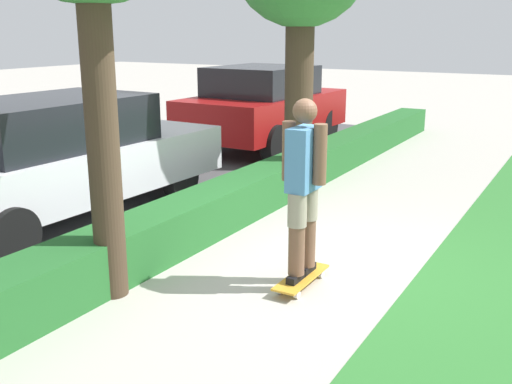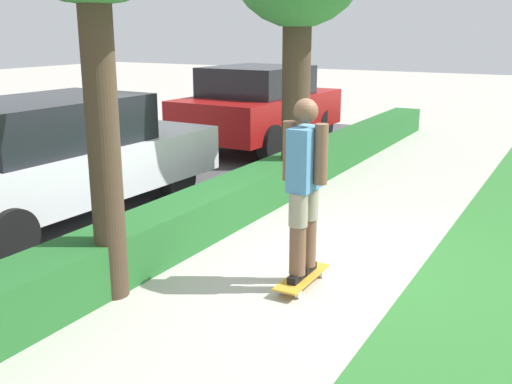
{
  "view_description": "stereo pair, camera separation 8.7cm",
  "coord_description": "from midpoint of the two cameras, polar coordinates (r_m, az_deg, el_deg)",
  "views": [
    {
      "loc": [
        -5.42,
        -2.4,
        2.43
      ],
      "look_at": [
        -0.2,
        0.6,
        0.78
      ],
      "focal_mm": 42.0,
      "sensor_mm": 36.0,
      "label": 1
    },
    {
      "loc": [
        -5.46,
        -2.33,
        2.43
      ],
      "look_at": [
        -0.2,
        0.6,
        0.78
      ],
      "focal_mm": 42.0,
      "sensor_mm": 36.0,
      "label": 2
    }
  ],
  "objects": [
    {
      "name": "skater_person",
      "position": [
        5.6,
        4.98,
        0.69
      ],
      "size": [
        0.5,
        0.44,
        1.72
      ],
      "color": "black",
      "rests_on": "skateboard"
    },
    {
      "name": "hedge_row",
      "position": [
        7.07,
        -5.86,
        -2.62
      ],
      "size": [
        18.66,
        0.6,
        0.53
      ],
      "color": "#236028",
      "rests_on": "ground_plane"
    },
    {
      "name": "skateboard",
      "position": [
        5.91,
        4.77,
        -8.17
      ],
      "size": [
        0.82,
        0.24,
        0.1
      ],
      "color": "gold",
      "rests_on": "ground_plane"
    },
    {
      "name": "ground_plane",
      "position": [
        6.41,
        6.01,
        -7.07
      ],
      "size": [
        60.0,
        60.0,
        0.0
      ],
      "primitive_type": "plane",
      "color": "#ADA89E"
    },
    {
      "name": "parked_car_rear",
      "position": [
        12.57,
        0.94,
        8.19
      ],
      "size": [
        4.02,
        2.08,
        1.69
      ],
      "rotation": [
        0.0,
        0.0,
        -0.03
      ],
      "color": "maroon",
      "rests_on": "ground_plane"
    },
    {
      "name": "street_asphalt",
      "position": [
        8.86,
        -19.62,
        -1.5
      ],
      "size": [
        18.66,
        5.0,
        0.01
      ],
      "color": "#474749",
      "rests_on": "ground_plane"
    },
    {
      "name": "parked_car_middle",
      "position": [
        8.2,
        -18.09,
        3.17
      ],
      "size": [
        4.82,
        1.96,
        1.59
      ],
      "rotation": [
        0.0,
        0.0,
        -0.03
      ],
      "color": "silver",
      "rests_on": "ground_plane"
    }
  ]
}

